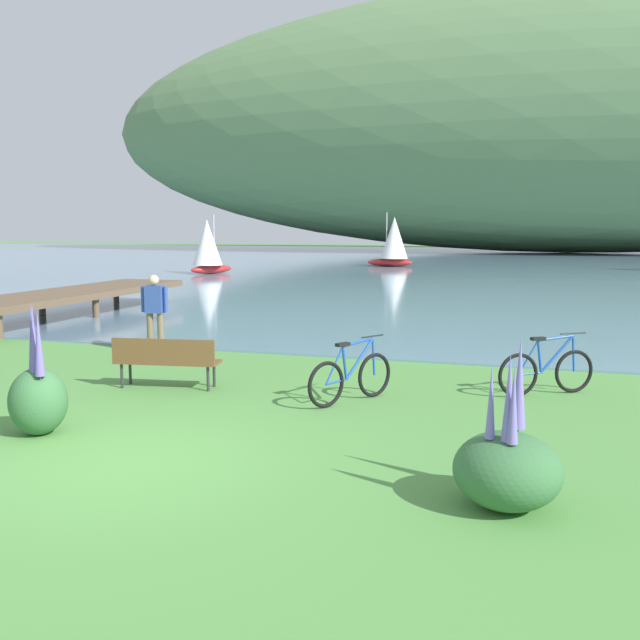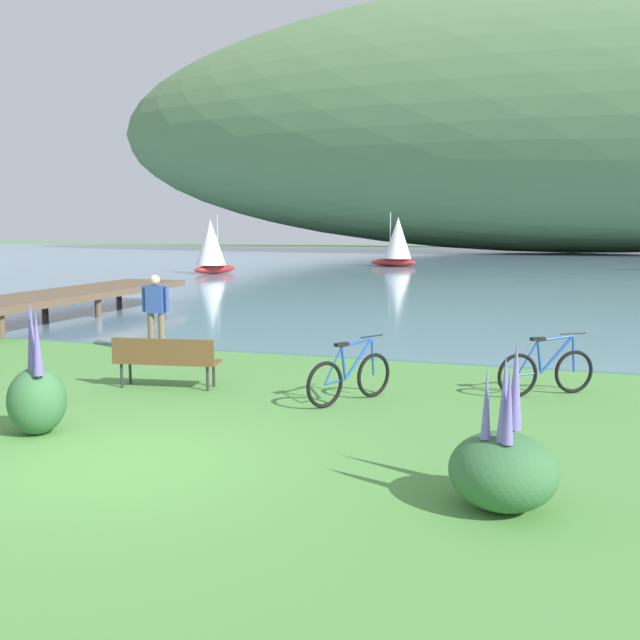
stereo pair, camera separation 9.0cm
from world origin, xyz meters
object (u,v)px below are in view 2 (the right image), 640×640
park_bench_near_camera (166,358)px  sailboat_mid_bay (211,246)px  bicycle_beside_path (350,377)px  person_at_shoreline (156,308)px  bicycle_leaning_near_bench (546,371)px  sailboat_toward_hillside (397,241)px

park_bench_near_camera → sailboat_mid_bay: size_ratio=0.54×
park_bench_near_camera → bicycle_beside_path: 3.25m
person_at_shoreline → park_bench_near_camera: bearing=-57.0°
park_bench_near_camera → bicycle_beside_path: (3.25, 0.01, -0.12)m
bicycle_leaning_near_bench → person_at_shoreline: size_ratio=0.88×
park_bench_near_camera → bicycle_leaning_near_bench: 6.34m
sailboat_mid_bay → sailboat_toward_hillside: size_ratio=0.93×
sailboat_mid_bay → sailboat_toward_hillside: sailboat_toward_hillside is taller
bicycle_beside_path → sailboat_mid_bay: bearing=120.2°
bicycle_beside_path → sailboat_mid_bay: sailboat_mid_bay is taller
person_at_shoreline → sailboat_toward_hillside: sailboat_toward_hillside is taller
sailboat_toward_hillside → sailboat_mid_bay: bearing=-129.7°
park_bench_near_camera → sailboat_mid_bay: (-12.12, 26.39, 1.12)m
person_at_shoreline → sailboat_toward_hillside: size_ratio=0.46×
bicycle_beside_path → person_at_shoreline: size_ratio=0.90×
sailboat_mid_bay → sailboat_toward_hillside: bearing=50.3°
park_bench_near_camera → bicycle_leaning_near_bench: bearing=12.9°
bicycle_beside_path → person_at_shoreline: bearing=150.4°
bicycle_beside_path → sailboat_mid_bay: 30.55m
bicycle_beside_path → sailboat_mid_bay: size_ratio=0.45×
person_at_shoreline → sailboat_mid_bay: (-10.20, 23.44, 0.67)m
bicycle_beside_path → sailboat_mid_bay: (-15.36, 26.37, 1.25)m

